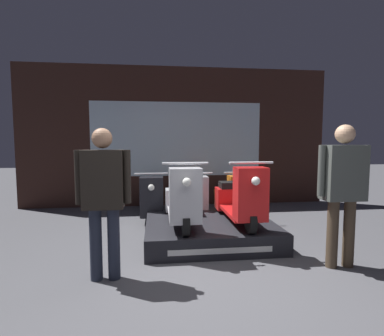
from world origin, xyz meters
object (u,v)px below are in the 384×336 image
scooter_display_right (239,198)px  person_right_browsing (343,183)px  scooter_backrow_0 (152,200)px  person_left_browsing (103,192)px  scooter_backrow_2 (232,198)px  scooter_backrow_1 (193,199)px  scooter_display_left (182,200)px

scooter_display_right → person_right_browsing: person_right_browsing is taller
scooter_backrow_0 → person_left_browsing: (-0.47, -2.55, 0.60)m
scooter_display_right → scooter_backrow_2: size_ratio=1.00×
scooter_backrow_2 → scooter_display_right: bearing=-100.7°
scooter_backrow_2 → person_right_browsing: bearing=-75.4°
scooter_backrow_1 → scooter_backrow_0: bearing=180.0°
scooter_display_right → scooter_backrow_2: 1.57m
scooter_display_left → scooter_display_right: 0.86m
scooter_backrow_1 → scooter_display_right: bearing=-71.3°
scooter_display_right → scooter_backrow_0: 2.02m
scooter_display_left → scooter_backrow_2: size_ratio=1.00×
scooter_display_right → scooter_backrow_1: scooter_display_right is taller
scooter_display_left → person_right_browsing: (1.81, -1.03, 0.36)m
scooter_display_left → person_left_browsing: bearing=-131.9°
scooter_display_right → scooter_backrow_1: (-0.51, 1.51, -0.29)m
scooter_backrow_1 → scooter_backrow_2: same height
scooter_display_left → person_right_browsing: bearing=-29.7°
scooter_display_left → scooter_display_right: size_ratio=1.00×
scooter_display_right → scooter_backrow_1: size_ratio=1.00×
scooter_backrow_0 → scooter_backrow_1: 0.80m
scooter_display_left → scooter_backrow_2: (1.14, 1.51, -0.29)m
scooter_backrow_0 → scooter_backrow_1: bearing=0.0°
person_left_browsing → scooter_backrow_1: bearing=63.5°
scooter_display_left → scooter_backrow_0: size_ratio=1.00×
scooter_backrow_1 → scooter_backrow_2: (0.80, 0.00, 0.00)m
scooter_backrow_2 → person_right_browsing: (0.66, -2.55, 0.65)m
scooter_backrow_2 → person_left_browsing: bearing=-129.1°
scooter_display_right → scooter_backrow_0: size_ratio=1.00×
scooter_backrow_0 → person_left_browsing: 2.66m
person_left_browsing → scooter_backrow_0: bearing=79.5°
scooter_backrow_2 → person_left_browsing: size_ratio=0.98×
scooter_display_right → scooter_backrow_2: bearing=79.3°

